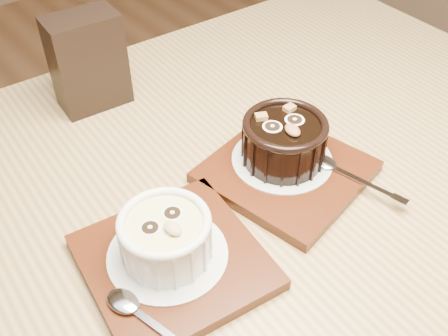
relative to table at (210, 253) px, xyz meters
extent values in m
cube|color=olive|center=(0.00, 0.00, 0.07)|extent=(1.24, 0.86, 0.04)
cylinder|color=olive|center=(0.57, 0.32, -0.30)|extent=(0.06, 0.06, 0.71)
cube|color=#491D0C|center=(-0.08, -0.05, 0.10)|extent=(0.20, 0.20, 0.01)
cylinder|color=silver|center=(-0.09, -0.04, 0.11)|extent=(0.13, 0.13, 0.00)
cylinder|color=white|center=(-0.09, -0.04, 0.13)|extent=(0.09, 0.09, 0.05)
cylinder|color=#D1C97F|center=(-0.09, -0.04, 0.15)|extent=(0.08, 0.08, 0.00)
torus|color=white|center=(-0.09, -0.04, 0.16)|extent=(0.10, 0.10, 0.01)
cylinder|color=black|center=(-0.10, -0.04, 0.16)|extent=(0.02, 0.02, 0.00)
cylinder|color=black|center=(-0.07, -0.04, 0.16)|extent=(0.02, 0.02, 0.00)
ellipsoid|color=tan|center=(-0.08, -0.05, 0.16)|extent=(0.02, 0.02, 0.01)
cube|color=#491D0C|center=(0.11, -0.02, 0.10)|extent=(0.21, 0.21, 0.01)
cylinder|color=silver|center=(0.12, -0.01, 0.11)|extent=(0.13, 0.13, 0.00)
cylinder|color=black|center=(0.12, -0.01, 0.13)|extent=(0.10, 0.10, 0.05)
cylinder|color=black|center=(0.12, -0.01, 0.16)|extent=(0.09, 0.09, 0.00)
torus|color=black|center=(0.12, -0.01, 0.16)|extent=(0.11, 0.11, 0.01)
cylinder|color=black|center=(0.10, 0.00, 0.16)|extent=(0.02, 0.02, 0.00)
cylinder|color=black|center=(0.13, 0.00, 0.16)|extent=(0.02, 0.02, 0.00)
ellipsoid|color=brown|center=(0.11, -0.02, 0.17)|extent=(0.02, 0.03, 0.01)
cube|color=brown|center=(0.10, 0.02, 0.17)|extent=(0.02, 0.02, 0.01)
cube|color=brown|center=(0.14, 0.01, 0.17)|extent=(0.02, 0.01, 0.01)
cube|color=black|center=(0.00, 0.28, 0.16)|extent=(0.11, 0.07, 0.14)
camera|label=1|loc=(-0.26, -0.35, 0.55)|focal=42.00mm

